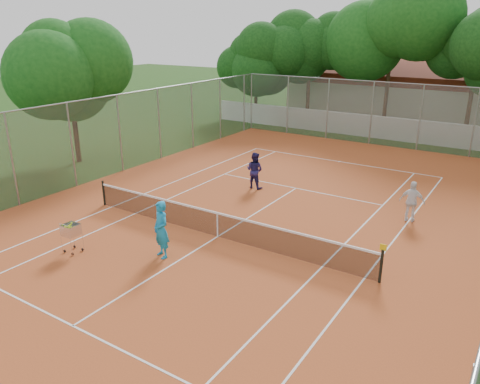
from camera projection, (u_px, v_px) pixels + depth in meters
The scene contains 12 objects.
ground at pixel (218, 237), 17.02m from camera, with size 120.00×120.00×0.00m, color #1A390F.
court_pad at pixel (218, 237), 17.02m from camera, with size 18.00×34.00×0.02m, color #B04E22.
court_lines at pixel (218, 237), 17.02m from camera, with size 10.98×23.78×0.01m, color white.
tennis_net at pixel (217, 224), 16.85m from camera, with size 11.88×0.10×0.98m, color black.
perimeter_fence at pixel (217, 185), 16.35m from camera, with size 18.00×34.00×4.00m, color slate.
boundary_wall at pixel (379, 127), 31.82m from camera, with size 26.00×0.30×1.50m, color white.
clubhouse at pixel (393, 88), 40.27m from camera, with size 16.40×9.00×4.40m, color beige.
tropical_trees at pixel (398, 60), 32.77m from camera, with size 29.00×19.00×10.00m, color #0D360E.
player_near at pixel (161, 230), 15.24m from camera, with size 0.71×0.46×1.94m, color #168AC2.
player_far_left at pixel (255, 170), 21.88m from camera, with size 0.84×0.65×1.72m, color navy.
player_far_right at pixel (412, 202), 18.12m from camera, with size 0.96×0.40×1.63m, color white.
ball_hopper at pixel (72, 237), 15.69m from camera, with size 0.53×0.53×1.10m, color silver.
Camera 1 is at (9.07, -12.58, 7.26)m, focal length 35.00 mm.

